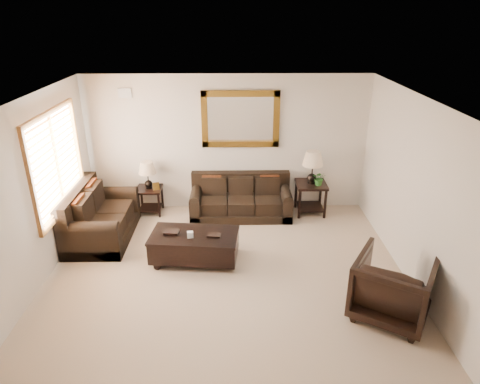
{
  "coord_description": "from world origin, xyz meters",
  "views": [
    {
      "loc": [
        0.11,
        -5.6,
        3.81
      ],
      "look_at": [
        0.22,
        0.6,
        1.14
      ],
      "focal_mm": 32.0,
      "sensor_mm": 36.0,
      "label": 1
    }
  ],
  "objects_px": {
    "end_table_left": "(148,180)",
    "armchair": "(393,285)",
    "end_table_right": "(312,173)",
    "coffee_table": "(195,244)",
    "sofa": "(241,201)",
    "loveseat": "(99,220)"
  },
  "relations": [
    {
      "from": "end_table_left",
      "to": "armchair",
      "type": "xyz_separation_m",
      "value": [
        3.75,
        -3.2,
        -0.22
      ]
    },
    {
      "from": "end_table_right",
      "to": "coffee_table",
      "type": "bearing_deg",
      "value": -141.36
    },
    {
      "from": "sofa",
      "to": "end_table_left",
      "type": "relative_size",
      "value": 1.81
    },
    {
      "from": "sofa",
      "to": "end_table_right",
      "type": "bearing_deg",
      "value": 2.3
    },
    {
      "from": "sofa",
      "to": "armchair",
      "type": "relative_size",
      "value": 2.03
    },
    {
      "from": "end_table_left",
      "to": "end_table_right",
      "type": "distance_m",
      "value": 3.21
    },
    {
      "from": "loveseat",
      "to": "end_table_right",
      "type": "bearing_deg",
      "value": -76.59
    },
    {
      "from": "sofa",
      "to": "coffee_table",
      "type": "bearing_deg",
      "value": -114.89
    },
    {
      "from": "end_table_left",
      "to": "coffee_table",
      "type": "distance_m",
      "value": 2.1
    },
    {
      "from": "armchair",
      "to": "end_table_left",
      "type": "bearing_deg",
      "value": -8.69
    },
    {
      "from": "end_table_right",
      "to": "armchair",
      "type": "distance_m",
      "value": 3.22
    },
    {
      "from": "loveseat",
      "to": "coffee_table",
      "type": "bearing_deg",
      "value": -114.17
    },
    {
      "from": "coffee_table",
      "to": "armchair",
      "type": "distance_m",
      "value": 3.07
    },
    {
      "from": "loveseat",
      "to": "end_table_right",
      "type": "xyz_separation_m",
      "value": [
        3.94,
        0.94,
        0.5
      ]
    },
    {
      "from": "end_table_left",
      "to": "armchair",
      "type": "relative_size",
      "value": 1.12
    },
    {
      "from": "loveseat",
      "to": "sofa",
      "type": "bearing_deg",
      "value": -70.88
    },
    {
      "from": "sofa",
      "to": "armchair",
      "type": "bearing_deg",
      "value": -57.93
    },
    {
      "from": "end_table_left",
      "to": "sofa",
      "type": "bearing_deg",
      "value": -3.24
    },
    {
      "from": "loveseat",
      "to": "end_table_right",
      "type": "distance_m",
      "value": 4.08
    },
    {
      "from": "sofa",
      "to": "end_table_left",
      "type": "height_order",
      "value": "end_table_left"
    },
    {
      "from": "end_table_right",
      "to": "end_table_left",
      "type": "bearing_deg",
      "value": 179.16
    },
    {
      "from": "loveseat",
      "to": "end_table_right",
      "type": "height_order",
      "value": "end_table_right"
    }
  ]
}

